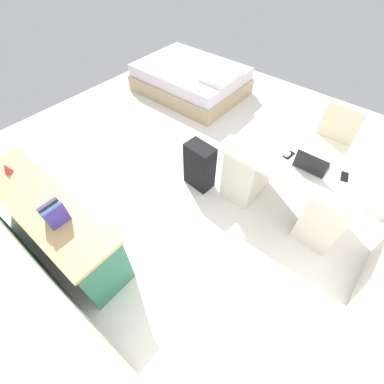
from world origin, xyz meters
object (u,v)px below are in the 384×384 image
at_px(office_chair, 326,148).
at_px(laptop, 311,165).
at_px(desk, 287,186).
at_px(bed, 191,79).
at_px(cell_phone_near_laptop, 345,177).
at_px(figurine_small, 7,169).
at_px(suitcase_black, 200,166).
at_px(computer_mouse, 288,154).
at_px(credenza, 55,223).
at_px(cell_phone_by_mouse, 289,155).

xyz_separation_m(office_chair, laptop, (-0.04, 0.87, 0.38)).
distance_m(desk, bed, 2.98).
height_order(cell_phone_near_laptop, figurine_small, figurine_small).
distance_m(bed, suitcase_black, 2.38).
xyz_separation_m(computer_mouse, figurine_small, (2.02, 2.00, 0.01)).
distance_m(desk, credenza, 2.51).
bearing_deg(laptop, suitcase_black, 16.37).
bearing_deg(bed, desk, 151.58).
distance_m(credenza, figurine_small, 0.71).
xyz_separation_m(laptop, cell_phone_near_laptop, (-0.31, -0.11, -0.04)).
bearing_deg(cell_phone_by_mouse, laptop, 175.02).
xyz_separation_m(suitcase_black, computer_mouse, (-0.88, -0.37, 0.45)).
xyz_separation_m(desk, figurine_small, (2.15, 1.96, 0.39)).
bearing_deg(computer_mouse, suitcase_black, 21.94).
relative_size(laptop, figurine_small, 2.85).
xyz_separation_m(credenza, laptop, (-1.71, -1.97, 0.43)).
xyz_separation_m(computer_mouse, cell_phone_near_laptop, (-0.57, -0.07, -0.01)).
distance_m(bed, laptop, 3.14).
relative_size(office_chair, credenza, 0.52).
distance_m(laptop, computer_mouse, 0.27).
relative_size(office_chair, cell_phone_by_mouse, 6.91).
bearing_deg(credenza, laptop, -130.96).
distance_m(bed, computer_mouse, 2.89).
height_order(desk, cell_phone_by_mouse, cell_phone_by_mouse).
bearing_deg(desk, credenza, 51.22).
xyz_separation_m(credenza, computer_mouse, (-1.45, -2.00, 0.40)).
relative_size(bed, computer_mouse, 19.16).
xyz_separation_m(desk, laptop, (-0.13, -0.01, 0.41)).
distance_m(credenza, computer_mouse, 2.50).
bearing_deg(office_chair, computer_mouse, 75.21).
height_order(office_chair, computer_mouse, office_chair).
distance_m(laptop, cell_phone_near_laptop, 0.33).
distance_m(office_chair, cell_phone_by_mouse, 0.91).
xyz_separation_m(laptop, figurine_small, (2.28, 1.97, -0.02)).
height_order(office_chair, laptop, laptop).
xyz_separation_m(desk, credenza, (1.57, 1.96, -0.03)).
xyz_separation_m(bed, figurine_small, (-0.47, 3.37, 0.53)).
bearing_deg(desk, suitcase_black, 17.98).
bearing_deg(office_chair, credenza, 59.57).
bearing_deg(desk, bed, -28.42).
bearing_deg(cell_phone_near_laptop, computer_mouse, -7.86).
distance_m(office_chair, computer_mouse, 0.93).
relative_size(credenza, laptop, 5.74).
bearing_deg(computer_mouse, figurine_small, 43.77).
relative_size(office_chair, laptop, 3.00).
bearing_deg(suitcase_black, laptop, -159.22).
bearing_deg(computer_mouse, office_chair, -105.78).
xyz_separation_m(bed, cell_phone_by_mouse, (-2.50, 1.36, 0.51)).
distance_m(suitcase_black, laptop, 1.28).
bearing_deg(cell_phone_near_laptop, credenza, 30.83).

